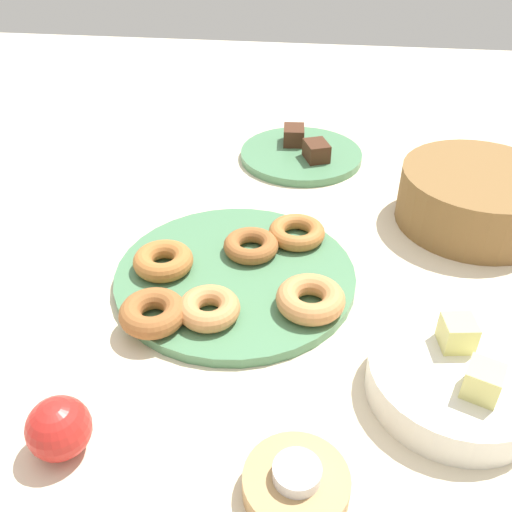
{
  "coord_description": "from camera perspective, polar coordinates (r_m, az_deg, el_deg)",
  "views": [
    {
      "loc": [
        0.63,
        0.11,
        0.51
      ],
      "look_at": [
        0.0,
        0.03,
        0.05
      ],
      "focal_mm": 39.68,
      "sensor_mm": 36.0,
      "label": 1
    }
  ],
  "objects": [
    {
      "name": "brownie_near",
      "position": [
        1.17,
        3.83,
        12.06
      ],
      "size": [
        0.05,
        0.04,
        0.03
      ],
      "primitive_type": "cube",
      "rotation": [
        0.0,
        0.0,
        0.07
      ],
      "color": "#472819",
      "rests_on": "cake_plate"
    },
    {
      "name": "donut_plate",
      "position": [
        0.81,
        -2.1,
        -1.98
      ],
      "size": [
        0.34,
        0.34,
        0.02
      ],
      "primitive_type": "cylinder",
      "color": "#4C7F56",
      "rests_on": "ground_plane"
    },
    {
      "name": "melon_chunk_left",
      "position": [
        0.69,
        19.65,
        -7.34
      ],
      "size": [
        0.04,
        0.04,
        0.04
      ],
      "primitive_type": "cube",
      "rotation": [
        0.0,
        0.0,
        0.15
      ],
      "color": "#DBD67A",
      "rests_on": "fruit_bowl"
    },
    {
      "name": "fruit_bowl",
      "position": [
        0.69,
        19.43,
        -11.72
      ],
      "size": [
        0.2,
        0.2,
        0.04
      ],
      "primitive_type": "cylinder",
      "color": "silver",
      "rests_on": "ground_plane"
    },
    {
      "name": "apple",
      "position": [
        0.63,
        -19.25,
        -16.08
      ],
      "size": [
        0.07,
        0.07,
        0.07
      ],
      "primitive_type": "sphere",
      "color": "red",
      "rests_on": "ground_plane"
    },
    {
      "name": "donut_0",
      "position": [
        0.87,
        4.13,
        2.4
      ],
      "size": [
        0.1,
        0.1,
        0.02
      ],
      "primitive_type": "torus",
      "rotation": [
        0.0,
        0.0,
        4.9
      ],
      "color": "#AD6B33",
      "rests_on": "donut_plate"
    },
    {
      "name": "basket",
      "position": [
        0.99,
        21.31,
        5.48
      ],
      "size": [
        0.31,
        0.31,
        0.09
      ],
      "primitive_type": "cylinder",
      "rotation": [
        0.0,
        0.0,
        1.89
      ],
      "color": "brown",
      "rests_on": "ground_plane"
    },
    {
      "name": "melon_chunk_right",
      "position": [
        0.64,
        21.92,
        -11.62
      ],
      "size": [
        0.05,
        0.05,
        0.04
      ],
      "primitive_type": "cube",
      "rotation": [
        0.0,
        0.0,
        -0.39
      ],
      "color": "#DBD67A",
      "rests_on": "fruit_bowl"
    },
    {
      "name": "donut_5",
      "position": [
        0.73,
        -10.36,
        -5.66
      ],
      "size": [
        0.11,
        0.11,
        0.03
      ],
      "primitive_type": "torus",
      "rotation": [
        0.0,
        0.0,
        0.33
      ],
      "color": "#995B2D",
      "rests_on": "donut_plate"
    },
    {
      "name": "tealight",
      "position": [
        0.57,
        4.15,
        -20.95
      ],
      "size": [
        0.05,
        0.05,
        0.01
      ],
      "primitive_type": "cylinder",
      "color": "silver",
      "rests_on": "candle_holder"
    },
    {
      "name": "candle_holder",
      "position": [
        0.59,
        4.05,
        -22.06
      ],
      "size": [
        0.1,
        0.1,
        0.03
      ],
      "primitive_type": "cylinder",
      "color": "tan",
      "rests_on": "ground_plane"
    },
    {
      "name": "donut_4",
      "position": [
        0.84,
        -0.51,
        1.06
      ],
      "size": [
        0.08,
        0.08,
        0.02
      ],
      "primitive_type": "torus",
      "rotation": [
        0.0,
        0.0,
        1.57
      ],
      "color": "#995B2D",
      "rests_on": "donut_plate"
    },
    {
      "name": "donut_3",
      "position": [
        0.73,
        -4.76,
        -5.27
      ],
      "size": [
        0.11,
        0.11,
        0.03
      ],
      "primitive_type": "torus",
      "rotation": [
        0.0,
        0.0,
        4.31
      ],
      "color": "#C6844C",
      "rests_on": "donut_plate"
    },
    {
      "name": "donut_1",
      "position": [
        0.82,
        -9.33,
        -0.47
      ],
      "size": [
        0.11,
        0.11,
        0.03
      ],
      "primitive_type": "torus",
      "rotation": [
        0.0,
        0.0,
        4.97
      ],
      "color": "#AD6B33",
      "rests_on": "donut_plate"
    },
    {
      "name": "donut_2",
      "position": [
        0.74,
        5.51,
        -4.34
      ],
      "size": [
        0.13,
        0.13,
        0.03
      ],
      "primitive_type": "torus",
      "rotation": [
        0.0,
        0.0,
        5.63
      ],
      "color": "#C6844C",
      "rests_on": "donut_plate"
    },
    {
      "name": "ground_plane",
      "position": [
        0.82,
        -2.08,
        -2.39
      ],
      "size": [
        2.4,
        2.4,
        0.0
      ],
      "primitive_type": "plane",
      "color": "beige"
    },
    {
      "name": "brownie_far",
      "position": [
        1.11,
        6.11,
        10.5
      ],
      "size": [
        0.06,
        0.06,
        0.03
      ],
      "primitive_type": "cube",
      "rotation": [
        0.0,
        0.0,
        0.37
      ],
      "color": "#472819",
      "rests_on": "cake_plate"
    },
    {
      "name": "cake_plate",
      "position": [
        1.15,
        4.56,
        10.13
      ],
      "size": [
        0.24,
        0.24,
        0.02
      ],
      "primitive_type": "cylinder",
      "color": "#4C7F56",
      "rests_on": "ground_plane"
    }
  ]
}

